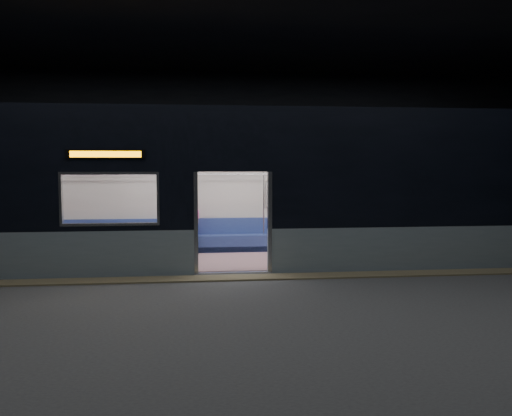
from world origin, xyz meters
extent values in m
cube|color=#47494C|center=(0.00, 0.00, -0.01)|extent=(24.00, 14.00, 0.01)
cube|color=black|center=(0.00, 0.00, 4.98)|extent=(24.00, 14.00, 0.04)
cube|color=black|center=(0.00, 6.98, 2.50)|extent=(24.00, 0.04, 5.00)
cube|color=black|center=(0.00, -6.98, 2.50)|extent=(24.00, 0.04, 5.00)
cube|color=#8C7F59|center=(0.00, 0.55, 0.01)|extent=(22.80, 0.50, 0.03)
cube|color=#92A3AE|center=(4.85, 1.06, 0.45)|extent=(8.30, 0.12, 0.90)
cube|color=black|center=(4.85, 1.06, 2.05)|extent=(8.30, 0.12, 2.30)
cube|color=black|center=(0.00, 1.06, 2.62)|extent=(1.40, 0.12, 1.15)
cube|color=#B7BABC|center=(-0.74, 1.06, 1.02)|extent=(0.08, 0.14, 2.05)
cube|color=#B7BABC|center=(0.74, 1.06, 1.02)|extent=(0.08, 0.14, 2.05)
cube|color=black|center=(-2.45, 0.98, 2.39)|extent=(1.50, 0.04, 0.18)
cube|color=#FF9200|center=(-2.45, 0.97, 2.39)|extent=(1.34, 0.03, 0.12)
cube|color=#BBB4AB|center=(0.00, 3.94, 1.60)|extent=(18.00, 0.12, 3.20)
cube|color=black|center=(0.00, 2.50, 3.28)|extent=(18.00, 3.00, 0.15)
cube|color=#85616A|center=(0.00, 2.50, 0.02)|extent=(17.76, 2.76, 0.04)
cube|color=#BBB4AB|center=(0.00, 2.50, 2.35)|extent=(17.76, 2.76, 0.10)
cube|color=navy|center=(0.00, 3.62, 0.24)|extent=(11.00, 0.48, 0.41)
cube|color=navy|center=(0.00, 3.81, 0.65)|extent=(11.00, 0.10, 0.40)
cube|color=gray|center=(-3.30, 1.41, 0.24)|extent=(4.40, 0.48, 0.41)
cube|color=gray|center=(3.30, 1.41, 0.24)|extent=(4.40, 0.48, 0.41)
cylinder|color=silver|center=(-0.95, 1.37, 1.17)|extent=(0.04, 0.04, 2.26)
cylinder|color=silver|center=(-0.95, 3.63, 1.17)|extent=(0.04, 0.04, 2.26)
cylinder|color=silver|center=(0.95, 1.37, 1.17)|extent=(0.04, 0.04, 2.26)
cylinder|color=silver|center=(0.95, 3.63, 1.17)|extent=(0.04, 0.04, 2.26)
cylinder|color=silver|center=(0.00, 3.58, 1.95)|extent=(11.00, 0.03, 0.03)
cube|color=black|center=(-1.00, 3.41, 0.53)|extent=(0.16, 0.44, 0.15)
cube|color=black|center=(-0.81, 3.41, 0.53)|extent=(0.16, 0.44, 0.15)
cylinder|color=black|center=(-1.00, 3.20, 0.26)|extent=(0.10, 0.10, 0.43)
cylinder|color=black|center=(-0.81, 3.20, 0.26)|extent=(0.10, 0.10, 0.43)
cube|color=pink|center=(-0.91, 3.59, 0.54)|extent=(0.38, 0.21, 0.19)
cylinder|color=pink|center=(-0.91, 3.62, 0.87)|extent=(0.43, 0.43, 0.49)
sphere|color=tan|center=(-0.91, 3.60, 1.22)|extent=(0.20, 0.20, 0.20)
sphere|color=black|center=(-0.91, 3.64, 1.26)|extent=(0.21, 0.21, 0.21)
cube|color=black|center=(-0.90, 3.33, 0.66)|extent=(0.27, 0.25, 0.12)
cube|color=white|center=(1.51, 3.85, 1.44)|extent=(0.88, 0.03, 0.57)
camera|label=1|loc=(-0.77, -9.71, 2.20)|focal=38.00mm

